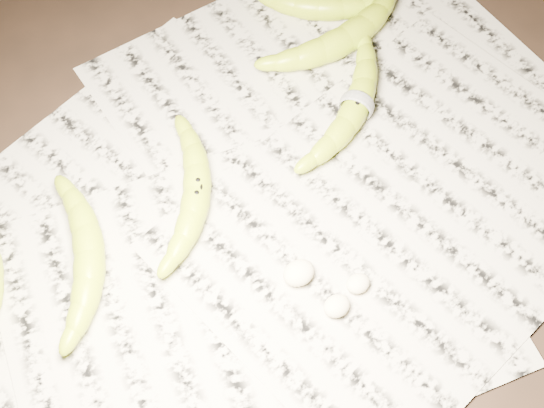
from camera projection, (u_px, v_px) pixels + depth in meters
ground at (278, 222)px, 0.93m from camera, size 3.00×3.00×0.00m
newspaper_patch at (274, 196)px, 0.94m from camera, size 0.90×0.70×0.01m
banana_left_b at (89, 255)px, 0.87m from camera, size 0.14×0.20×0.04m
banana_center at (196, 192)px, 0.92m from camera, size 0.16×0.19×0.04m
banana_taped at (357, 104)px, 0.98m from camera, size 0.22×0.17×0.04m
banana_upper_a at (345, 38)px, 1.04m from camera, size 0.21×0.07×0.04m
banana_upper_b at (319, 6)px, 1.07m from camera, size 0.17×0.16×0.04m
measuring_tape at (357, 104)px, 0.98m from camera, size 0.03×0.04×0.05m
flesh_chunk_a at (299, 271)px, 0.87m from camera, size 0.04×0.03×0.02m
flesh_chunk_b at (358, 282)px, 0.87m from camera, size 0.03×0.02×0.02m
flesh_chunk_c at (337, 305)px, 0.85m from camera, size 0.03×0.03×0.02m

